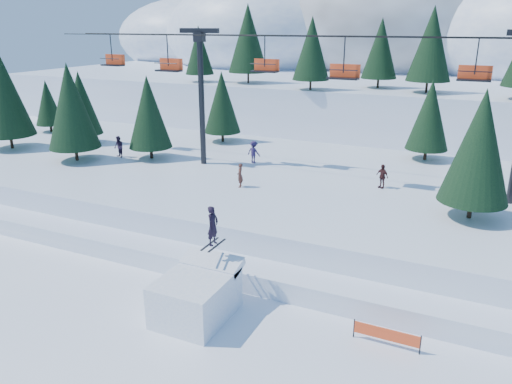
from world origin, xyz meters
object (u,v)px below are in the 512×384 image
at_px(banner_near, 386,335).
at_px(banner_far, 438,314).
at_px(jump_kicker, 197,293).
at_px(chairlift, 332,82).

xyz_separation_m(banner_near, banner_far, (1.83, 2.57, 0.00)).
distance_m(jump_kicker, chairlift, 17.80).
xyz_separation_m(jump_kicker, chairlift, (1.36, 15.76, 8.16)).
xyz_separation_m(chairlift, banner_far, (8.98, -11.82, -8.78)).
distance_m(banner_near, banner_far, 3.15).
bearing_deg(banner_far, chairlift, 127.21).
height_order(jump_kicker, banner_far, jump_kicker).
relative_size(jump_kicker, banner_far, 1.75).
relative_size(banner_near, banner_far, 1.00).
relative_size(chairlift, banner_near, 16.08).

